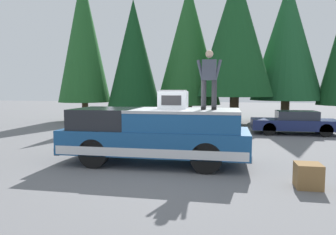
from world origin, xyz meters
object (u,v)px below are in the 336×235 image
(parked_car_silver, at_px, (176,120))
(parked_car_navy, at_px, (295,123))
(compressor_unit, at_px, (173,99))
(wooden_crate, at_px, (308,176))
(pickup_truck, at_px, (155,135))
(person_on_truck_bed, at_px, (209,78))

(parked_car_silver, bearing_deg, parked_car_navy, -90.84)
(compressor_unit, height_order, parked_car_silver, compressor_unit)
(compressor_unit, relative_size, wooden_crate, 1.50)
(pickup_truck, bearing_deg, parked_car_navy, -36.64)
(parked_car_navy, distance_m, parked_car_silver, 6.00)
(compressor_unit, xyz_separation_m, person_on_truck_bed, (-0.22, -1.08, 0.62))
(parked_car_silver, xyz_separation_m, wooden_crate, (-9.03, -4.53, -0.30))
(person_on_truck_bed, height_order, parked_car_silver, person_on_truck_bed)
(pickup_truck, bearing_deg, parked_car_silver, 4.52)
(pickup_truck, xyz_separation_m, parked_car_navy, (7.28, -5.41, -0.29))
(person_on_truck_bed, bearing_deg, parked_car_silver, 16.37)
(parked_car_navy, xyz_separation_m, parked_car_silver, (0.09, 6.00, 0.00))
(compressor_unit, distance_m, parked_car_navy, 8.72)
(pickup_truck, bearing_deg, person_on_truck_bed, -90.77)
(compressor_unit, xyz_separation_m, parked_car_navy, (7.08, -4.90, -1.35))
(pickup_truck, relative_size, compressor_unit, 6.60)
(pickup_truck, xyz_separation_m, wooden_crate, (-1.66, -3.94, -0.59))
(compressor_unit, height_order, parked_car_navy, compressor_unit)
(compressor_unit, bearing_deg, pickup_truck, 110.91)
(compressor_unit, bearing_deg, parked_car_silver, 8.66)
(pickup_truck, xyz_separation_m, person_on_truck_bed, (-0.02, -1.59, 1.68))
(person_on_truck_bed, height_order, wooden_crate, person_on_truck_bed)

